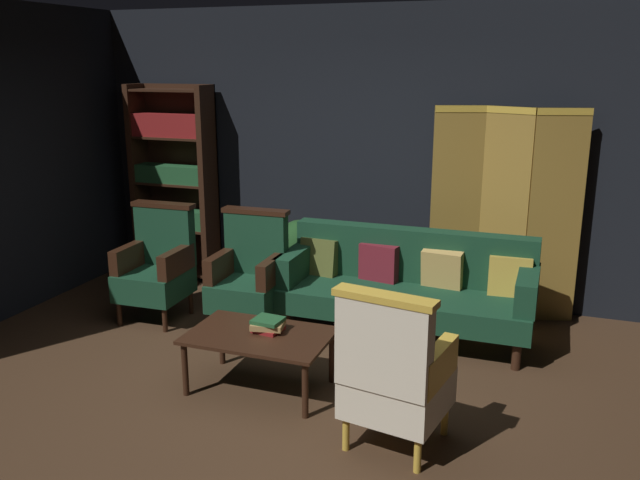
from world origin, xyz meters
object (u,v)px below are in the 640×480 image
coffee_table (259,340)px  book_red_leather (268,329)px  velvet_couch (407,283)px  armchair_wing_left (250,275)px  book_tan_leather (268,325)px  folding_screen (504,210)px  bookshelf (174,177)px  book_green_cloth (268,320)px  armchair_gilt_accent (394,374)px  armchair_wing_right (157,266)px  potted_plant (300,253)px

coffee_table → book_red_leather: bearing=61.8°
velvet_couch → coffee_table: 1.54m
armchair_wing_left → book_tan_leather: armchair_wing_left is taller
coffee_table → book_tan_leather: (0.04, 0.07, 0.09)m
folding_screen → bookshelf: 3.40m
armchair_wing_left → book_green_cloth: 1.10m
folding_screen → armchair_gilt_accent: (-0.39, -2.51, -0.50)m
book_green_cloth → armchair_wing_right: bearing=149.5°
potted_plant → velvet_couch: bearing=-24.1°
folding_screen → book_tan_leather: bearing=-125.0°
folding_screen → velvet_couch: folding_screen is taller
armchair_gilt_accent → folding_screen: bearing=81.2°
velvet_couch → armchair_gilt_accent: armchair_gilt_accent is taller
potted_plant → book_tan_leather: (0.47, -1.81, 0.01)m
coffee_table → bookshelf: bearing=133.0°
bookshelf → folding_screen: bearing=0.2°
book_red_leather → armchair_wing_left: bearing=122.6°
armchair_wing_left → book_red_leather: size_ratio=5.50×
potted_plant → book_green_cloth: bearing=-75.5°
armchair_gilt_accent → book_tan_leather: bearing=154.9°
velvet_couch → book_red_leather: (-0.72, -1.28, -0.02)m
velvet_couch → book_red_leather: velvet_couch is taller
coffee_table → armchair_wing_right: (-1.45, 0.95, 0.12)m
bookshelf → armchair_wing_right: size_ratio=1.97×
armchair_wing_right → folding_screen: bearing=21.5°
armchair_wing_right → book_green_cloth: size_ratio=5.18×
coffee_table → armchair_gilt_accent: bearing=-21.1°
bookshelf → velvet_couch: size_ratio=0.97×
velvet_couch → book_green_cloth: size_ratio=10.55×
bookshelf → armchair_wing_right: 1.37m
bookshelf → armchair_gilt_accent: bookshelf is taller
armchair_gilt_accent → armchair_wing_left: bearing=139.1°
armchair_gilt_accent → velvet_couch: bearing=100.1°
armchair_gilt_accent → armchair_wing_left: same height
coffee_table → book_green_cloth: (0.04, 0.07, 0.13)m
book_red_leather → potted_plant: bearing=104.5°
armchair_wing_right → potted_plant: size_ratio=1.32×
book_green_cloth → velvet_couch: bearing=60.6°
folding_screen → book_tan_leather: 2.53m
potted_plant → book_red_leather: size_ratio=4.17×
velvet_couch → book_green_cloth: velvet_couch is taller
bookshelf → book_tan_leather: (1.98, -2.01, -0.62)m
armchair_wing_right → armchair_wing_left: bearing=3.1°
folding_screen → armchair_wing_right: (-2.91, -1.15, -0.50)m
folding_screen → armchair_wing_right: folding_screen is taller
bookshelf → armchair_gilt_accent: 3.96m
bookshelf → armchair_wing_left: size_ratio=1.97×
armchair_wing_right → bookshelf: bearing=113.3°
armchair_wing_right → book_tan_leather: 1.73m
bookshelf → book_tan_leather: bookshelf is taller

